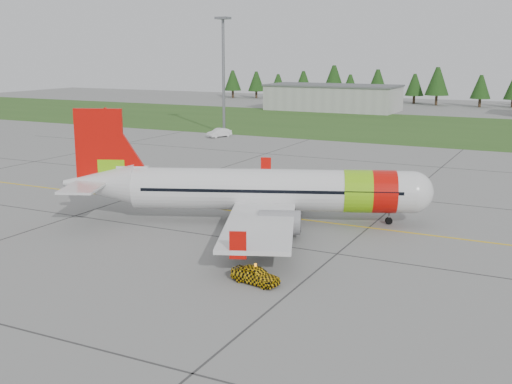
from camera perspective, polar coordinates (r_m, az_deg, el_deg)
The scene contains 9 objects.
ground at distance 51.71m, azimuth -3.32°, elevation -4.00°, with size 320.00×320.00×0.00m, color gray.
aircraft at distance 55.48m, azimuth 0.58°, elevation 0.17°, with size 30.80×29.25×9.77m.
follow_me_car at distance 41.05m, azimuth -0.05°, elevation -5.91°, with size 1.36×1.15×3.37m, color yellow.
service_van at distance 111.33m, azimuth -3.31°, elevation 6.07°, with size 1.60×1.51×4.57m, color silver.
grass_strip at distance 128.25m, azimuth 15.24°, elevation 5.47°, with size 320.00×50.00×0.03m, color #30561E.
taxi_guideline at distance 58.52m, azimuth 0.57°, elevation -2.01°, with size 120.00×0.25×0.02m, color gold.
hangar_west at distance 162.90m, azimuth 6.83°, elevation 8.27°, with size 32.00×14.00×6.00m, color #A8A8A3.
floodlight_mast at distance 115.93m, azimuth -2.90°, elevation 10.15°, with size 0.50×0.50×20.00m, color slate.
treeline at distance 182.92m, azimuth 18.89°, elevation 8.78°, with size 160.00×8.00×10.00m, color #1C3F14, non-canonical shape.
Camera 1 is at (24.74, -42.99, 14.62)m, focal length 45.00 mm.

